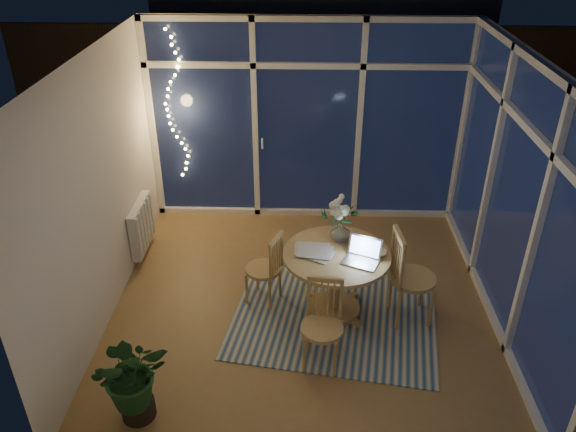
{
  "coord_description": "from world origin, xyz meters",
  "views": [
    {
      "loc": [
        -0.03,
        -4.72,
        3.81
      ],
      "look_at": [
        -0.19,
        0.25,
        0.93
      ],
      "focal_mm": 35.0,
      "sensor_mm": 36.0,
      "label": 1
    }
  ],
  "objects_px": {
    "dining_table": "(335,283)",
    "flower_vase": "(340,232)",
    "potted_plant": "(134,382)",
    "chair_front": "(322,327)",
    "chair_left": "(263,268)",
    "chair_right": "(413,276)",
    "laptop": "(361,252)"
  },
  "relations": [
    {
      "from": "dining_table",
      "to": "potted_plant",
      "type": "xyz_separation_m",
      "value": [
        -1.68,
        -1.4,
        0.02
      ]
    },
    {
      "from": "chair_front",
      "to": "flower_vase",
      "type": "bearing_deg",
      "value": 86.51
    },
    {
      "from": "potted_plant",
      "to": "flower_vase",
      "type": "bearing_deg",
      "value": 43.46
    },
    {
      "from": "dining_table",
      "to": "chair_front",
      "type": "distance_m",
      "value": 0.77
    },
    {
      "from": "chair_left",
      "to": "chair_front",
      "type": "height_order",
      "value": "chair_front"
    },
    {
      "from": "dining_table",
      "to": "flower_vase",
      "type": "height_order",
      "value": "flower_vase"
    },
    {
      "from": "chair_left",
      "to": "laptop",
      "type": "xyz_separation_m",
      "value": [
        0.97,
        -0.32,
        0.43
      ]
    },
    {
      "from": "flower_vase",
      "to": "dining_table",
      "type": "bearing_deg",
      "value": -100.43
    },
    {
      "from": "chair_right",
      "to": "chair_front",
      "type": "distance_m",
      "value": 1.14
    },
    {
      "from": "chair_left",
      "to": "flower_vase",
      "type": "xyz_separation_m",
      "value": [
        0.79,
        0.06,
        0.41
      ]
    },
    {
      "from": "flower_vase",
      "to": "potted_plant",
      "type": "relative_size",
      "value": 0.28
    },
    {
      "from": "chair_left",
      "to": "chair_right",
      "type": "bearing_deg",
      "value": 101.69
    },
    {
      "from": "chair_left",
      "to": "dining_table",
      "type": "bearing_deg",
      "value": 97.95
    },
    {
      "from": "laptop",
      "to": "flower_vase",
      "type": "bearing_deg",
      "value": 138.45
    },
    {
      "from": "chair_left",
      "to": "chair_right",
      "type": "xyz_separation_m",
      "value": [
        1.51,
        -0.24,
        0.1
      ]
    },
    {
      "from": "chair_front",
      "to": "laptop",
      "type": "relative_size",
      "value": 2.67
    },
    {
      "from": "flower_vase",
      "to": "potted_plant",
      "type": "distance_m",
      "value": 2.42
    },
    {
      "from": "chair_left",
      "to": "potted_plant",
      "type": "distance_m",
      "value": 1.83
    },
    {
      "from": "dining_table",
      "to": "potted_plant",
      "type": "height_order",
      "value": "potted_plant"
    },
    {
      "from": "chair_left",
      "to": "chair_front",
      "type": "bearing_deg",
      "value": 53.71
    },
    {
      "from": "chair_left",
      "to": "laptop",
      "type": "relative_size",
      "value": 2.55
    },
    {
      "from": "potted_plant",
      "to": "chair_front",
      "type": "bearing_deg",
      "value": 23.08
    },
    {
      "from": "laptop",
      "to": "dining_table",
      "type": "bearing_deg",
      "value": 169.7
    },
    {
      "from": "chair_right",
      "to": "flower_vase",
      "type": "xyz_separation_m",
      "value": [
        -0.72,
        0.31,
        0.31
      ]
    },
    {
      "from": "chair_right",
      "to": "flower_vase",
      "type": "bearing_deg",
      "value": 60.34
    },
    {
      "from": "dining_table",
      "to": "chair_front",
      "type": "xyz_separation_m",
      "value": [
        -0.15,
        -0.75,
        0.08
      ]
    },
    {
      "from": "chair_left",
      "to": "flower_vase",
      "type": "height_order",
      "value": "flower_vase"
    },
    {
      "from": "laptop",
      "to": "chair_left",
      "type": "bearing_deg",
      "value": -174.73
    },
    {
      "from": "dining_table",
      "to": "chair_right",
      "type": "distance_m",
      "value": 0.78
    },
    {
      "from": "dining_table",
      "to": "laptop",
      "type": "distance_m",
      "value": 0.55
    },
    {
      "from": "chair_front",
      "to": "laptop",
      "type": "height_order",
      "value": "laptop"
    },
    {
      "from": "chair_right",
      "to": "flower_vase",
      "type": "height_order",
      "value": "chair_right"
    }
  ]
}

